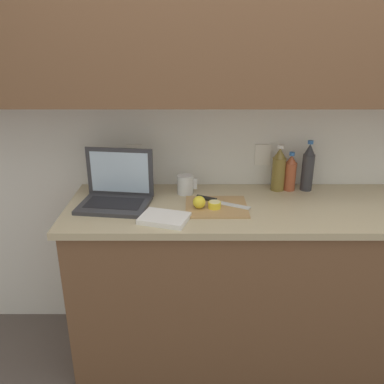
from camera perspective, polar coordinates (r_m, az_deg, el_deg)
ground_plane at (r=2.61m, az=7.04°, el=-20.91°), size 12.00×12.00×0.00m
wall_back at (r=2.18m, az=8.20°, el=16.12°), size 5.20×0.38×2.60m
counter_unit at (r=2.32m, az=8.01°, el=-12.14°), size 1.89×0.62×0.93m
laptop at (r=2.12m, az=-10.65°, el=0.08°), size 0.38×0.30×0.27m
cutting_board at (r=2.06m, az=3.33°, el=-2.07°), size 0.31×0.27×0.01m
knife at (r=2.11m, az=2.93°, el=-1.15°), size 0.27×0.16×0.02m
lemon_half_cut at (r=2.03m, az=3.07°, el=-1.80°), size 0.06×0.06×0.03m
lemon_whole_beside at (r=2.02m, az=0.91°, el=-1.44°), size 0.06×0.06×0.06m
bottle_green_soda at (r=2.33m, az=15.84°, el=3.31°), size 0.07×0.07×0.28m
bottle_oil_tall at (r=2.32m, az=13.52°, el=2.62°), size 0.06×0.06×0.22m
bottle_water_clear at (r=2.30m, az=11.95°, el=3.09°), size 0.07×0.07×0.26m
measuring_cup at (r=2.22m, az=-1.04°, el=1.04°), size 0.11×0.09×0.10m
dish_towel at (r=1.92m, az=-4.02°, el=-3.70°), size 0.26×0.22×0.02m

